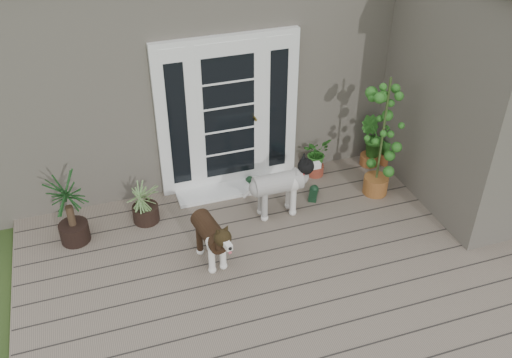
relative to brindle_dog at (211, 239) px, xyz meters
name	(u,v)px	position (x,y,z in m)	size (l,w,h in m)	color
deck	(302,288)	(0.86, -0.71, -0.39)	(6.20, 4.60, 0.12)	#6B5B4C
house_main	(204,34)	(0.86, 3.54, 1.10)	(7.40, 4.00, 3.10)	#665E54
house_wing	(487,92)	(3.76, 0.39, 1.10)	(1.60, 2.40, 3.10)	#665E54
door_unit	(228,114)	(0.66, 1.49, 0.75)	(1.90, 0.14, 2.15)	white
door_step	(234,188)	(0.66, 1.29, -0.30)	(1.60, 0.40, 0.05)	white
brindle_dog	(211,239)	(0.00, 0.00, 0.00)	(0.34, 0.78, 0.65)	#392314
white_dog	(278,191)	(1.04, 0.61, 0.03)	(0.36, 0.85, 0.71)	silver
spider_plant	(144,202)	(-0.60, 1.00, -0.03)	(0.56, 0.56, 0.59)	#8FA465
yucca	(69,208)	(-1.49, 0.88, 0.16)	(0.68, 0.68, 0.98)	black
herb_a	(316,160)	(1.88, 1.29, -0.09)	(0.38, 0.38, 0.48)	#1B611C
herb_b	(371,148)	(2.74, 1.29, -0.05)	(0.37, 0.37, 0.55)	#2B611B
herb_c	(390,144)	(3.04, 1.26, -0.02)	(0.40, 0.40, 0.62)	#27661D
sapling	(382,136)	(2.48, 0.63, 0.56)	(0.52, 0.52, 1.78)	#22631C
clog_left	(253,184)	(0.93, 1.29, -0.28)	(0.14, 0.29, 0.09)	black
clog_right	(313,194)	(1.64, 0.80, -0.28)	(0.15, 0.32, 0.10)	black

